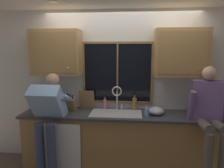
# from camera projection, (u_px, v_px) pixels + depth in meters

# --- Properties ---
(back_wall) EXTENTS (5.42, 0.12, 2.55)m
(back_wall) POSITION_uv_depth(u_px,v_px,m) (121.00, 87.00, 3.62)
(back_wall) COLOR silver
(back_wall) RESTS_ON floor
(ceiling_downlight_left) EXTENTS (0.14, 0.14, 0.01)m
(ceiling_downlight_left) POSITION_uv_depth(u_px,v_px,m) (52.00, 2.00, 2.85)
(ceiling_downlight_left) COLOR #FFEAB2
(window_glass) EXTENTS (1.10, 0.02, 0.95)m
(window_glass) POSITION_uv_depth(u_px,v_px,m) (117.00, 73.00, 3.52)
(window_glass) COLOR black
(window_frame_top) EXTENTS (1.17, 0.02, 0.04)m
(window_frame_top) POSITION_uv_depth(u_px,v_px,m) (118.00, 43.00, 3.43)
(window_frame_top) COLOR olive
(window_frame_bottom) EXTENTS (1.17, 0.02, 0.04)m
(window_frame_bottom) POSITION_uv_depth(u_px,v_px,m) (117.00, 102.00, 3.59)
(window_frame_bottom) COLOR olive
(window_frame_left) EXTENTS (0.03, 0.02, 0.95)m
(window_frame_left) POSITION_uv_depth(u_px,v_px,m) (84.00, 73.00, 3.56)
(window_frame_left) COLOR olive
(window_frame_right) EXTENTS (0.03, 0.02, 0.95)m
(window_frame_right) POSITION_uv_depth(u_px,v_px,m) (152.00, 73.00, 3.46)
(window_frame_right) COLOR olive
(window_mullion_center) EXTENTS (0.02, 0.02, 0.95)m
(window_mullion_center) POSITION_uv_depth(u_px,v_px,m) (117.00, 73.00, 3.51)
(window_mullion_center) COLOR olive
(lower_cabinet_run) EXTENTS (3.02, 0.58, 0.88)m
(lower_cabinet_run) POSITION_uv_depth(u_px,v_px,m) (120.00, 142.00, 3.41)
(lower_cabinet_run) COLOR #A07744
(lower_cabinet_run) RESTS_ON floor
(countertop) EXTENTS (3.08, 0.62, 0.04)m
(countertop) POSITION_uv_depth(u_px,v_px,m) (120.00, 115.00, 3.32)
(countertop) COLOR #38383D
(countertop) RESTS_ON lower_cabinet_run
(dishwasher_front) EXTENTS (0.60, 0.02, 0.74)m
(dishwasher_front) POSITION_uv_depth(u_px,v_px,m) (61.00, 147.00, 3.18)
(dishwasher_front) COLOR white
(upper_cabinet_left) EXTENTS (0.79, 0.36, 0.72)m
(upper_cabinet_left) POSITION_uv_depth(u_px,v_px,m) (56.00, 53.00, 3.40)
(upper_cabinet_left) COLOR #B2844C
(upper_cabinet_right) EXTENTS (0.79, 0.36, 0.72)m
(upper_cabinet_right) POSITION_uv_depth(u_px,v_px,m) (181.00, 53.00, 3.22)
(upper_cabinet_right) COLOR #B2844C
(sink) EXTENTS (0.80, 0.46, 0.21)m
(sink) POSITION_uv_depth(u_px,v_px,m) (116.00, 119.00, 3.35)
(sink) COLOR #B7B7BC
(sink) RESTS_ON lower_cabinet_run
(faucet) EXTENTS (0.18, 0.09, 0.40)m
(faucet) POSITION_uv_depth(u_px,v_px,m) (117.00, 95.00, 3.47)
(faucet) COLOR silver
(faucet) RESTS_ON countertop
(person_standing) EXTENTS (0.53, 0.69, 1.55)m
(person_standing) POSITION_uv_depth(u_px,v_px,m) (48.00, 115.00, 3.11)
(person_standing) COLOR #384260
(person_standing) RESTS_ON floor
(person_sitting_on_counter) EXTENTS (0.54, 0.65, 1.26)m
(person_sitting_on_counter) POSITION_uv_depth(u_px,v_px,m) (209.00, 109.00, 2.92)
(person_sitting_on_counter) COLOR #595147
(person_sitting_on_counter) RESTS_ON countertop
(knife_block) EXTENTS (0.12, 0.18, 0.32)m
(knife_block) POSITION_uv_depth(u_px,v_px,m) (71.00, 104.00, 3.44)
(knife_block) COLOR olive
(knife_block) RESTS_ON countertop
(cutting_board) EXTENTS (0.25, 0.09, 0.31)m
(cutting_board) POSITION_uv_depth(u_px,v_px,m) (87.00, 100.00, 3.57)
(cutting_board) COLOR #997047
(cutting_board) RESTS_ON countertop
(mixing_bowl) EXTENTS (0.24, 0.24, 0.12)m
(mixing_bowl) POSITION_uv_depth(u_px,v_px,m) (156.00, 111.00, 3.26)
(mixing_bowl) COLOR #B7B7BC
(mixing_bowl) RESTS_ON countertop
(soap_dispenser) EXTENTS (0.06, 0.07, 0.17)m
(soap_dispenser) POSITION_uv_depth(u_px,v_px,m) (147.00, 112.00, 3.16)
(soap_dispenser) COLOR #668CCC
(soap_dispenser) RESTS_ON countertop
(bottle_green_glass) EXTENTS (0.07, 0.07, 0.27)m
(bottle_green_glass) POSITION_uv_depth(u_px,v_px,m) (134.00, 104.00, 3.49)
(bottle_green_glass) COLOR olive
(bottle_green_glass) RESTS_ON countertop
(bottle_tall_clear) EXTENTS (0.05, 0.05, 0.21)m
(bottle_tall_clear) POSITION_uv_depth(u_px,v_px,m) (105.00, 104.00, 3.56)
(bottle_tall_clear) COLOR pink
(bottle_tall_clear) RESTS_ON countertop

